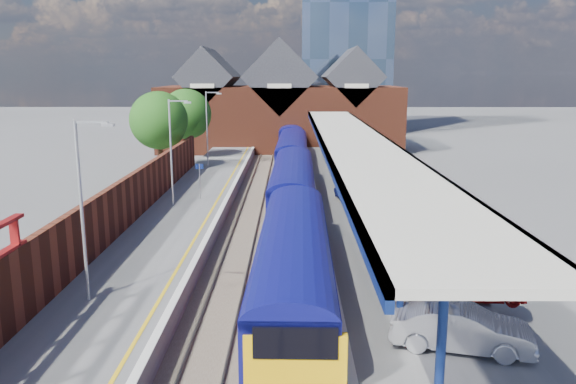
{
  "coord_description": "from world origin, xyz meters",
  "views": [
    {
      "loc": [
        1.38,
        -14.44,
        9.64
      ],
      "look_at": [
        1.19,
        18.76,
        2.6
      ],
      "focal_mm": 35.0,
      "sensor_mm": 36.0,
      "label": 1
    }
  ],
  "objects_px": {
    "parked_car_blue": "(367,190)",
    "parked_car_red": "(474,283)",
    "parked_car_dark": "(431,250)",
    "parked_car_silver": "(461,327)",
    "platform_sign": "(200,175)",
    "lamp_post_d": "(208,124)",
    "train": "(292,164)",
    "lamp_post_c": "(173,146)",
    "lamp_post_b": "(85,200)"
  },
  "relations": [
    {
      "from": "lamp_post_b",
      "to": "lamp_post_c",
      "type": "distance_m",
      "value": 16.0
    },
    {
      "from": "lamp_post_b",
      "to": "parked_car_dark",
      "type": "xyz_separation_m",
      "value": [
        14.23,
        4.34,
        -3.31
      ]
    },
    {
      "from": "parked_car_silver",
      "to": "lamp_post_c",
      "type": "bearing_deg",
      "value": 48.32
    },
    {
      "from": "train",
      "to": "parked_car_dark",
      "type": "height_order",
      "value": "train"
    },
    {
      "from": "lamp_post_b",
      "to": "platform_sign",
      "type": "distance_m",
      "value": 18.2
    },
    {
      "from": "parked_car_red",
      "to": "parked_car_dark",
      "type": "bearing_deg",
      "value": 11.5
    },
    {
      "from": "platform_sign",
      "to": "parked_car_dark",
      "type": "relative_size",
      "value": 0.53
    },
    {
      "from": "lamp_post_c",
      "to": "parked_car_blue",
      "type": "relative_size",
      "value": 1.56
    },
    {
      "from": "lamp_post_c",
      "to": "lamp_post_d",
      "type": "relative_size",
      "value": 1.0
    },
    {
      "from": "lamp_post_b",
      "to": "parked_car_blue",
      "type": "relative_size",
      "value": 1.56
    },
    {
      "from": "parked_car_red",
      "to": "parked_car_dark",
      "type": "height_order",
      "value": "parked_car_dark"
    },
    {
      "from": "parked_car_blue",
      "to": "parked_car_red",
      "type": "bearing_deg",
      "value": 165.57
    },
    {
      "from": "lamp_post_b",
      "to": "parked_car_blue",
      "type": "bearing_deg",
      "value": 53.92
    },
    {
      "from": "lamp_post_d",
      "to": "parked_car_red",
      "type": "bearing_deg",
      "value": -65.0
    },
    {
      "from": "lamp_post_d",
      "to": "train",
      "type": "bearing_deg",
      "value": -36.13
    },
    {
      "from": "lamp_post_b",
      "to": "platform_sign",
      "type": "xyz_separation_m",
      "value": [
        1.36,
        18.0,
        -2.3
      ]
    },
    {
      "from": "parked_car_dark",
      "to": "parked_car_silver",
      "type": "bearing_deg",
      "value": 166.0
    },
    {
      "from": "parked_car_blue",
      "to": "platform_sign",
      "type": "bearing_deg",
      "value": 69.5
    },
    {
      "from": "lamp_post_b",
      "to": "lamp_post_d",
      "type": "relative_size",
      "value": 1.0
    },
    {
      "from": "train",
      "to": "parked_car_silver",
      "type": "height_order",
      "value": "train"
    },
    {
      "from": "parked_car_red",
      "to": "parked_car_blue",
      "type": "bearing_deg",
      "value": 8.68
    },
    {
      "from": "lamp_post_d",
      "to": "lamp_post_b",
      "type": "bearing_deg",
      "value": -90.0
    },
    {
      "from": "lamp_post_d",
      "to": "parked_car_blue",
      "type": "bearing_deg",
      "value": -47.1
    },
    {
      "from": "lamp_post_c",
      "to": "parked_car_blue",
      "type": "bearing_deg",
      "value": 8.42
    },
    {
      "from": "lamp_post_c",
      "to": "parked_car_silver",
      "type": "height_order",
      "value": "lamp_post_c"
    },
    {
      "from": "train",
      "to": "parked_car_blue",
      "type": "relative_size",
      "value": 14.67
    },
    {
      "from": "lamp_post_d",
      "to": "platform_sign",
      "type": "distance_m",
      "value": 14.25
    },
    {
      "from": "platform_sign",
      "to": "parked_car_blue",
      "type": "height_order",
      "value": "platform_sign"
    },
    {
      "from": "lamp_post_d",
      "to": "parked_car_red",
      "type": "relative_size",
      "value": 1.79
    },
    {
      "from": "parked_car_red",
      "to": "train",
      "type": "bearing_deg",
      "value": 17.94
    },
    {
      "from": "lamp_post_b",
      "to": "lamp_post_d",
      "type": "distance_m",
      "value": 32.0
    },
    {
      "from": "parked_car_blue",
      "to": "parked_car_silver",
      "type": "bearing_deg",
      "value": 160.06
    },
    {
      "from": "lamp_post_d",
      "to": "parked_car_dark",
      "type": "xyz_separation_m",
      "value": [
        14.23,
        -27.66,
        -3.31
      ]
    },
    {
      "from": "train",
      "to": "parked_car_dark",
      "type": "xyz_separation_m",
      "value": [
        6.37,
        -21.93,
        -0.44
      ]
    },
    {
      "from": "parked_car_red",
      "to": "parked_car_dark",
      "type": "distance_m",
      "value": 4.26
    },
    {
      "from": "parked_car_silver",
      "to": "parked_car_blue",
      "type": "relative_size",
      "value": 0.99
    },
    {
      "from": "train",
      "to": "parked_car_blue",
      "type": "height_order",
      "value": "train"
    },
    {
      "from": "lamp_post_d",
      "to": "parked_car_blue",
      "type": "relative_size",
      "value": 1.56
    },
    {
      "from": "platform_sign",
      "to": "parked_car_blue",
      "type": "bearing_deg",
      "value": -0.32
    },
    {
      "from": "train",
      "to": "platform_sign",
      "type": "distance_m",
      "value": 10.53
    },
    {
      "from": "train",
      "to": "parked_car_blue",
      "type": "xyz_separation_m",
      "value": [
        5.21,
        -8.33,
        -0.5
      ]
    },
    {
      "from": "lamp_post_c",
      "to": "parked_car_silver",
      "type": "bearing_deg",
      "value": -56.49
    },
    {
      "from": "parked_car_blue",
      "to": "lamp_post_c",
      "type": "bearing_deg",
      "value": 78.24
    },
    {
      "from": "lamp_post_c",
      "to": "parked_car_dark",
      "type": "bearing_deg",
      "value": -39.34
    },
    {
      "from": "train",
      "to": "lamp_post_c",
      "type": "distance_m",
      "value": 13.24
    },
    {
      "from": "lamp_post_b",
      "to": "parked_car_dark",
      "type": "height_order",
      "value": "lamp_post_b"
    },
    {
      "from": "lamp_post_c",
      "to": "parked_car_red",
      "type": "bearing_deg",
      "value": -46.89
    },
    {
      "from": "parked_car_dark",
      "to": "parked_car_blue",
      "type": "xyz_separation_m",
      "value": [
        -1.16,
        13.6,
        -0.05
      ]
    },
    {
      "from": "train",
      "to": "parked_car_red",
      "type": "bearing_deg",
      "value": -75.0
    },
    {
      "from": "parked_car_red",
      "to": "parked_car_dark",
      "type": "relative_size",
      "value": 0.84
    }
  ]
}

